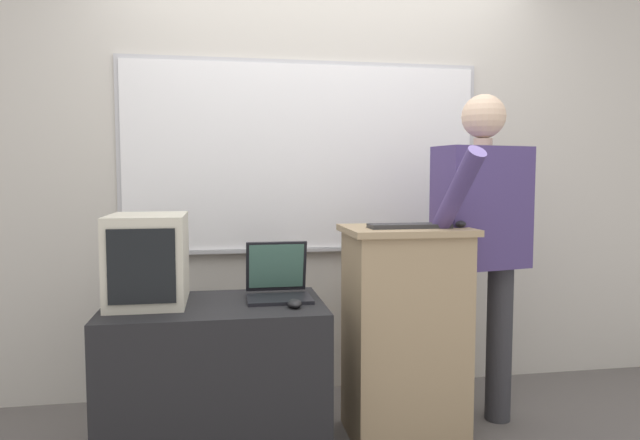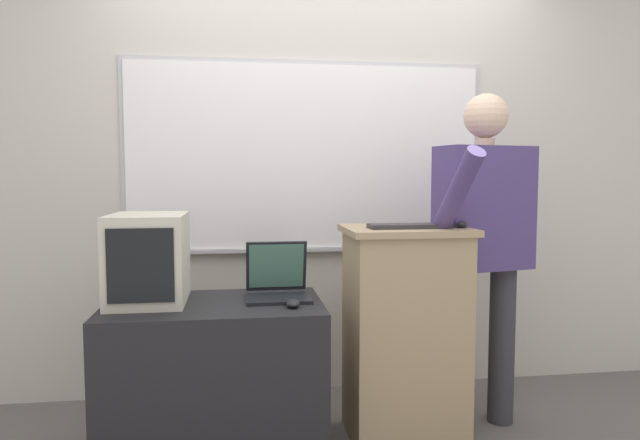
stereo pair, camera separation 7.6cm
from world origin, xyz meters
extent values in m
cube|color=beige|center=(0.00, 1.24, 1.46)|extent=(6.40, 0.12, 2.93)
cube|color=#B7B7BC|center=(-0.11, 1.17, 1.37)|extent=(2.07, 0.02, 1.10)
cube|color=white|center=(-0.11, 1.17, 1.37)|extent=(2.02, 0.02, 1.05)
cube|color=#B7B7BC|center=(-0.11, 1.15, 0.84)|extent=(1.82, 0.04, 0.02)
cube|color=tan|center=(0.28, 0.49, 0.50)|extent=(0.53, 0.42, 0.99)
cube|color=tan|center=(0.28, 0.49, 1.01)|extent=(0.58, 0.46, 0.03)
cube|color=black|center=(-0.61, 0.43, 0.35)|extent=(0.96, 0.59, 0.70)
cylinder|color=#333338|center=(0.57, 0.53, 0.40)|extent=(0.13, 0.13, 0.81)
cylinder|color=#333338|center=(0.83, 0.58, 0.40)|extent=(0.13, 0.13, 0.81)
cube|color=#473870|center=(0.70, 0.56, 1.11)|extent=(0.50, 0.31, 0.60)
cylinder|color=beige|center=(0.70, 0.56, 1.43)|extent=(0.09, 0.09, 0.04)
sphere|color=beige|center=(0.70, 0.56, 1.56)|extent=(0.22, 0.22, 0.22)
cylinder|color=#473870|center=(0.45, 0.33, 1.14)|extent=(0.17, 0.43, 0.50)
cylinder|color=#473870|center=(0.95, 0.61, 1.08)|extent=(0.08, 0.08, 0.57)
cube|color=black|center=(-0.33, 0.44, 0.71)|extent=(0.29, 0.21, 0.02)
cube|color=black|center=(-0.33, 0.58, 0.84)|extent=(0.29, 0.08, 0.24)
cube|color=#4C7A6B|center=(-0.33, 0.57, 0.84)|extent=(0.26, 0.06, 0.21)
cube|color=#2D2D30|center=(0.28, 0.43, 1.03)|extent=(0.38, 0.12, 0.02)
ellipsoid|color=black|center=(-0.27, 0.30, 0.72)|extent=(0.06, 0.10, 0.03)
ellipsoid|color=black|center=(0.52, 0.43, 1.04)|extent=(0.06, 0.10, 0.03)
cube|color=beige|center=(-0.90, 0.49, 0.90)|extent=(0.33, 0.42, 0.39)
cube|color=black|center=(-0.90, 0.28, 0.90)|extent=(0.27, 0.01, 0.31)
camera|label=1|loc=(-0.58, -2.10, 1.27)|focal=32.00mm
camera|label=2|loc=(-0.50, -2.11, 1.27)|focal=32.00mm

